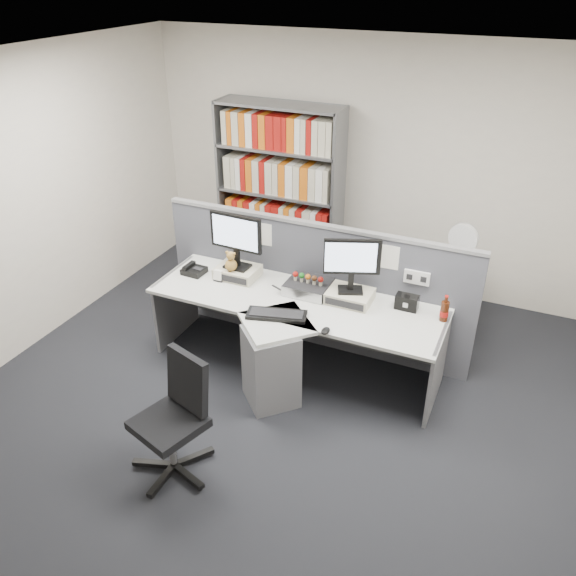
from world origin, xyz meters
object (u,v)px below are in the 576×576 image
at_px(monitor_right, 352,261).
at_px(shelving_unit, 280,196).
at_px(office_chair, 176,414).
at_px(mouse, 326,331).
at_px(speaker, 407,302).
at_px(cola_bottle, 444,311).
at_px(desk_fan, 463,241).
at_px(filing_cabinet, 453,301).
at_px(keyboard, 277,315).
at_px(desk_calendar, 219,276).
at_px(desk, 285,337).
at_px(monitor_left, 236,237).
at_px(desktop_pc, 308,287).
at_px(desk_phone, 194,270).

xyz_separation_m(monitor_right, shelving_unit, (-1.34, 1.46, -0.14)).
distance_m(shelving_unit, office_chair, 3.18).
bearing_deg(mouse, office_chair, -123.72).
height_order(speaker, shelving_unit, shelving_unit).
xyz_separation_m(cola_bottle, desk_fan, (-0.04, 1.00, 0.19)).
relative_size(monitor_right, mouse, 4.62).
distance_m(mouse, filing_cabinet, 1.79).
bearing_deg(shelving_unit, keyboard, -66.05).
distance_m(desk_calendar, desk_fan, 2.31).
bearing_deg(keyboard, office_chair, -102.75).
bearing_deg(monitor_right, office_chair, -114.33).
height_order(keyboard, mouse, mouse).
distance_m(speaker, cola_bottle, 0.33).
height_order(desk_calendar, cola_bottle, cola_bottle).
distance_m(desk, desk_calendar, 0.88).
relative_size(speaker, office_chair, 0.21).
bearing_deg(cola_bottle, monitor_left, -179.40).
relative_size(desktop_pc, cola_bottle, 1.62).
bearing_deg(mouse, speaker, 51.51).
xyz_separation_m(mouse, desk_calendar, (-1.21, 0.41, 0.03)).
bearing_deg(keyboard, desk, 69.33).
relative_size(monitor_right, desktop_pc, 1.28).
distance_m(speaker, filing_cabinet, 1.07).
relative_size(monitor_right, desk_calendar, 4.55).
bearing_deg(desk_phone, desk_fan, 26.35).
height_order(monitor_right, keyboard, monitor_right).
distance_m(keyboard, desk_fan, 1.96).
bearing_deg(filing_cabinet, desk_fan, -90.00).
distance_m(mouse, office_chair, 1.32).
relative_size(monitor_right, desk_fan, 1.01).
relative_size(desk_calendar, speaker, 0.56).
bearing_deg(mouse, desk, 158.89).
bearing_deg(desk_calendar, shelving_unit, 94.13).
bearing_deg(cola_bottle, filing_cabinet, 92.47).
xyz_separation_m(monitor_right, desk_phone, (-1.51, -0.11, -0.36)).
height_order(desk, office_chair, office_chair).
xyz_separation_m(monitor_left, desk_calendar, (-0.12, -0.14, -0.36)).
relative_size(desk, desk_calendar, 24.25).
bearing_deg(monitor_right, desk_calendar, -173.47).
bearing_deg(desk_fan, keyboard, -129.58).
height_order(monitor_left, office_chair, monitor_left).
xyz_separation_m(monitor_left, desk_fan, (1.86, 1.02, -0.13)).
bearing_deg(mouse, desk_phone, 163.69).
xyz_separation_m(monitor_left, desktop_pc, (0.71, 0.00, -0.36)).
bearing_deg(office_chair, desk, 76.62).
xyz_separation_m(mouse, desk_fan, (0.78, 1.56, 0.26)).
distance_m(cola_bottle, desk_fan, 1.02).
distance_m(desk, keyboard, 0.30).
distance_m(desk_phone, speaker, 2.00).
bearing_deg(desk_fan, office_chair, -119.52).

